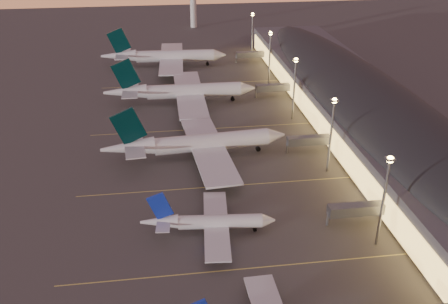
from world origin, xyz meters
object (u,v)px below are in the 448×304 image
(airliner_wide_mid, at_px, (181,91))
(airliner_wide_far, at_px, (164,56))
(airliner_narrow_north, at_px, (208,222))
(airliner_wide_near, at_px, (196,143))

(airliner_wide_mid, distance_m, airliner_wide_far, 57.34)
(airliner_narrow_north, bearing_deg, airliner_wide_near, 94.24)
(airliner_narrow_north, relative_size, airliner_wide_near, 0.56)
(airliner_narrow_north, relative_size, airliner_wide_far, 0.54)
(airliner_wide_far, bearing_deg, airliner_narrow_north, -84.41)
(airliner_wide_near, height_order, airliner_wide_mid, airliner_wide_mid)
(airliner_wide_mid, bearing_deg, airliner_wide_near, -87.40)
(airliner_narrow_north, xyz_separation_m, airliner_wide_far, (-6.79, 155.55, 2.19))
(airliner_wide_near, xyz_separation_m, airliner_wide_mid, (-2.07, 53.46, 0.17))
(airliner_narrow_north, height_order, airliner_wide_near, airliner_wide_near)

